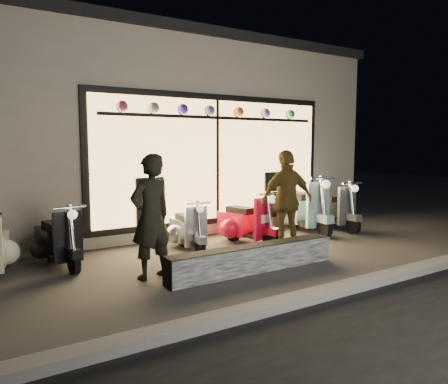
% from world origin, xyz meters
% --- Properties ---
extents(ground, '(40.00, 40.00, 0.00)m').
position_xyz_m(ground, '(0.00, 0.00, 0.00)').
color(ground, '#383533').
rests_on(ground, ground).
extents(kerb, '(40.00, 0.25, 0.12)m').
position_xyz_m(kerb, '(0.00, -2.00, 0.06)').
color(kerb, slate).
rests_on(kerb, ground).
extents(shop_building, '(10.20, 6.23, 4.20)m').
position_xyz_m(shop_building, '(0.00, 4.98, 2.10)').
color(shop_building, beige).
rests_on(shop_building, ground).
extents(graffiti_barrier, '(2.78, 0.28, 0.40)m').
position_xyz_m(graffiti_barrier, '(-0.17, -0.65, 0.20)').
color(graffiti_barrier, black).
rests_on(graffiti_barrier, ground).
extents(scooter_silver, '(0.48, 1.23, 0.87)m').
position_xyz_m(scooter_silver, '(-0.32, 1.17, 0.35)').
color(scooter_silver, black).
rests_on(scooter_silver, ground).
extents(scooter_red, '(0.62, 1.37, 0.97)m').
position_xyz_m(scooter_red, '(0.78, 1.00, 0.39)').
color(scooter_red, black).
rests_on(scooter_red, ground).
extents(scooter_black, '(0.53, 1.33, 0.94)m').
position_xyz_m(scooter_black, '(-2.51, 1.33, 0.38)').
color(scooter_black, black).
rests_on(scooter_black, ground).
extents(scooter_blue, '(0.67, 1.64, 1.17)m').
position_xyz_m(scooter_blue, '(2.55, 1.31, 0.47)').
color(scooter_blue, black).
rests_on(scooter_blue, ground).
extents(scooter_grey, '(0.50, 1.44, 1.03)m').
position_xyz_m(scooter_grey, '(3.31, 1.21, 0.41)').
color(scooter_grey, black).
rests_on(scooter_grey, ground).
extents(man, '(0.70, 0.53, 1.74)m').
position_xyz_m(man, '(-1.54, -0.11, 0.87)').
color(man, black).
rests_on(man, ground).
extents(woman, '(1.08, 0.55, 1.77)m').
position_xyz_m(woman, '(1.11, 0.11, 0.88)').
color(woman, brown).
rests_on(woman, ground).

